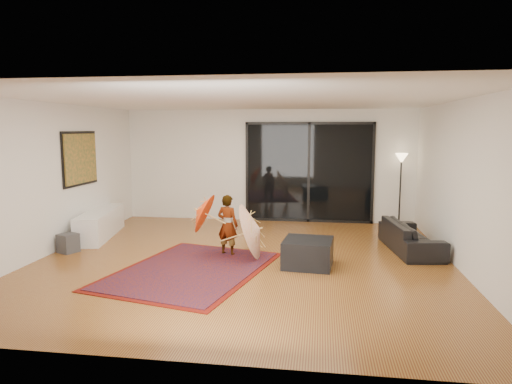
% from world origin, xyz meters
% --- Properties ---
extents(floor, '(7.00, 7.00, 0.00)m').
position_xyz_m(floor, '(0.00, 0.00, 0.00)').
color(floor, olive).
rests_on(floor, ground).
extents(ceiling, '(7.00, 7.00, 0.00)m').
position_xyz_m(ceiling, '(0.00, 0.00, 2.70)').
color(ceiling, white).
rests_on(ceiling, wall_back).
extents(wall_back, '(7.00, 0.00, 7.00)m').
position_xyz_m(wall_back, '(0.00, 3.50, 1.35)').
color(wall_back, silver).
rests_on(wall_back, floor).
extents(wall_front, '(7.00, 0.00, 7.00)m').
position_xyz_m(wall_front, '(0.00, -3.50, 1.35)').
color(wall_front, silver).
rests_on(wall_front, floor).
extents(wall_left, '(0.00, 7.00, 7.00)m').
position_xyz_m(wall_left, '(-3.50, 0.00, 1.35)').
color(wall_left, silver).
rests_on(wall_left, floor).
extents(wall_right, '(0.00, 7.00, 7.00)m').
position_xyz_m(wall_right, '(3.50, 0.00, 1.35)').
color(wall_right, silver).
rests_on(wall_right, floor).
extents(sliding_door, '(3.06, 0.07, 2.40)m').
position_xyz_m(sliding_door, '(1.00, 3.47, 1.20)').
color(sliding_door, black).
rests_on(sliding_door, wall_back).
extents(painting, '(0.04, 1.28, 1.08)m').
position_xyz_m(painting, '(-3.46, 1.00, 1.65)').
color(painting, black).
rests_on(painting, wall_left).
extents(media_console, '(0.85, 2.04, 0.55)m').
position_xyz_m(media_console, '(-3.25, 1.28, 0.28)').
color(media_console, white).
rests_on(media_console, floor).
extents(speaker, '(0.39, 0.39, 0.34)m').
position_xyz_m(speaker, '(-3.25, 0.04, 0.17)').
color(speaker, '#424244').
rests_on(speaker, floor).
extents(persian_rug, '(2.71, 3.33, 0.02)m').
position_xyz_m(persian_rug, '(-0.72, -0.70, 0.01)').
color(persian_rug, '#590E07').
rests_on(persian_rug, floor).
extents(sofa, '(0.96, 1.92, 0.54)m').
position_xyz_m(sofa, '(2.95, 1.04, 0.27)').
color(sofa, black).
rests_on(sofa, floor).
extents(ottoman, '(0.85, 0.85, 0.44)m').
position_xyz_m(ottoman, '(1.10, -0.19, 0.22)').
color(ottoman, black).
rests_on(ottoman, floor).
extents(floor_lamp, '(0.29, 0.29, 1.69)m').
position_xyz_m(floor_lamp, '(3.10, 3.25, 1.33)').
color(floor_lamp, black).
rests_on(floor_lamp, floor).
extents(child, '(0.46, 0.37, 1.09)m').
position_xyz_m(child, '(-0.33, 0.28, 0.54)').
color(child, '#999999').
rests_on(child, floor).
extents(parasol_orange, '(0.46, 0.74, 0.82)m').
position_xyz_m(parasol_orange, '(-0.88, 0.23, 0.73)').
color(parasol_orange, '#FF410D').
rests_on(parasol_orange, child).
extents(parasol_white, '(0.53, 1.00, 1.00)m').
position_xyz_m(parasol_white, '(0.27, 0.13, 0.50)').
color(parasol_white, silver).
rests_on(parasol_white, floor).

